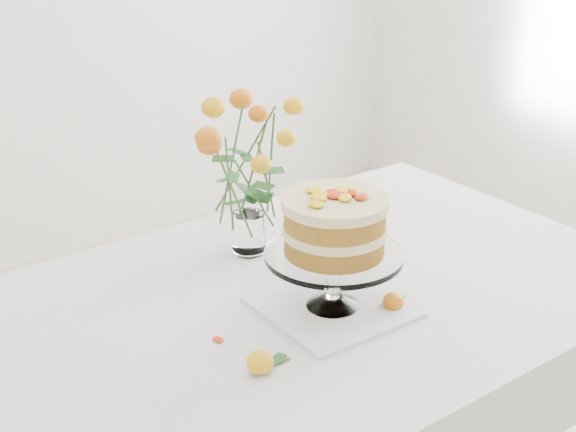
% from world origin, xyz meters
% --- Properties ---
extents(table, '(1.43, 0.93, 0.76)m').
position_xyz_m(table, '(0.00, 0.00, 0.67)').
color(table, tan).
rests_on(table, ground).
extents(napkin, '(0.27, 0.27, 0.01)m').
position_xyz_m(napkin, '(-0.01, -0.09, 0.76)').
color(napkin, white).
rests_on(napkin, table).
extents(cake_stand, '(0.27, 0.27, 0.24)m').
position_xyz_m(cake_stand, '(-0.01, -0.09, 0.93)').
color(cake_stand, white).
rests_on(cake_stand, napkin).
extents(rose_vase, '(0.33, 0.33, 0.39)m').
position_xyz_m(rose_vase, '(-0.00, 0.23, 0.98)').
color(rose_vase, white).
rests_on(rose_vase, table).
extents(loose_rose_near, '(0.09, 0.05, 0.04)m').
position_xyz_m(loose_rose_near, '(-0.25, -0.18, 0.78)').
color(loose_rose_near, '#FFB216').
rests_on(loose_rose_near, table).
extents(loose_rose_far, '(0.08, 0.04, 0.04)m').
position_xyz_m(loose_rose_far, '(0.08, -0.16, 0.77)').
color(loose_rose_far, '#C14409').
rests_on(loose_rose_far, table).
extents(stray_petal_a, '(0.03, 0.02, 0.00)m').
position_xyz_m(stray_petal_a, '(-0.12, -0.10, 0.76)').
color(stray_petal_a, yellow).
rests_on(stray_petal_a, table).
extents(stray_petal_b, '(0.03, 0.02, 0.00)m').
position_xyz_m(stray_petal_b, '(-0.02, -0.14, 0.76)').
color(stray_petal_b, yellow).
rests_on(stray_petal_b, table).
extents(stray_petal_c, '(0.03, 0.02, 0.00)m').
position_xyz_m(stray_petal_c, '(0.02, -0.18, 0.76)').
color(stray_petal_c, yellow).
rests_on(stray_petal_c, table).
extents(stray_petal_d, '(0.03, 0.02, 0.00)m').
position_xyz_m(stray_petal_d, '(-0.26, -0.05, 0.76)').
color(stray_petal_d, yellow).
rests_on(stray_petal_d, table).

